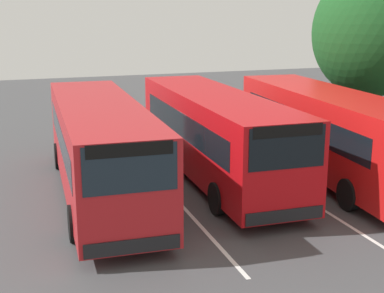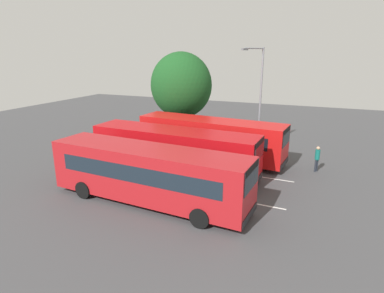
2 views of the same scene
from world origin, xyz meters
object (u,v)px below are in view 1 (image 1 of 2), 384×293
bus_center_left (215,132)px  bus_far_left (100,145)px  depot_tree (371,32)px  bus_center_right (329,130)px

bus_center_left → bus_far_left: bearing=-80.3°
bus_far_left → depot_tree: (-4.32, 13.67, 3.28)m
bus_far_left → depot_tree: size_ratio=1.42×
bus_center_left → bus_center_right: size_ratio=0.99×
depot_tree → bus_far_left: bearing=-72.5°
bus_center_right → depot_tree: size_ratio=1.43×
bus_center_left → depot_tree: depot_tree is taller
bus_far_left → bus_center_left: same height
bus_center_right → depot_tree: (-4.88, 5.31, 3.28)m
bus_center_left → depot_tree: bearing=114.4°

